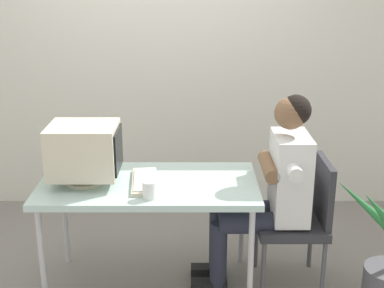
% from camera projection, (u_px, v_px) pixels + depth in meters
% --- Properties ---
extents(ground_plane, '(12.00, 12.00, 0.00)m').
position_uv_depth(ground_plane, '(153.00, 284.00, 3.53)').
color(ground_plane, gray).
extents(wall_back, '(8.00, 0.10, 3.00)m').
position_uv_depth(wall_back, '(197.00, 34.00, 4.39)').
color(wall_back, silver).
rests_on(wall_back, ground_plane).
extents(desk, '(1.37, 0.71, 0.74)m').
position_uv_depth(desk, '(151.00, 189.00, 3.31)').
color(desk, '#B7B7BC').
rests_on(desk, ground_plane).
extents(crt_monitor, '(0.43, 0.35, 0.37)m').
position_uv_depth(crt_monitor, '(86.00, 150.00, 3.22)').
color(crt_monitor, beige).
rests_on(crt_monitor, desk).
extents(keyboard, '(0.18, 0.44, 0.03)m').
position_uv_depth(keyboard, '(146.00, 181.00, 3.27)').
color(keyboard, beige).
rests_on(keyboard, desk).
extents(office_chair, '(0.44, 0.44, 0.87)m').
position_uv_depth(office_chair, '(303.00, 215.00, 3.41)').
color(office_chair, '#4C4C51').
rests_on(office_chair, ground_plane).
extents(person_seated, '(0.74, 0.58, 1.29)m').
position_uv_depth(person_seated, '(274.00, 186.00, 3.34)').
color(person_seated, silver).
rests_on(person_seated, ground_plane).
extents(desk_mug, '(0.08, 0.09, 0.11)m').
position_uv_depth(desk_mug, '(151.00, 190.00, 3.04)').
color(desk_mug, white).
rests_on(desk_mug, desk).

